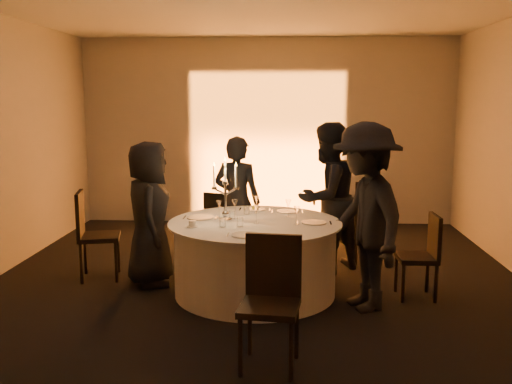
# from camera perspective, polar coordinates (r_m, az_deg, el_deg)

# --- Properties ---
(floor) EXTENTS (7.00, 7.00, 0.00)m
(floor) POSITION_cam_1_polar(r_m,az_deg,el_deg) (6.13, -0.10, -10.04)
(floor) COLOR black
(floor) RESTS_ON ground
(wall_back) EXTENTS (7.00, 0.00, 7.00)m
(wall_back) POSITION_cam_1_polar(r_m,az_deg,el_deg) (9.29, 1.13, 6.06)
(wall_back) COLOR #B7B0AA
(wall_back) RESTS_ON floor
(wall_front) EXTENTS (7.00, 0.00, 7.00)m
(wall_front) POSITION_cam_1_polar(r_m,az_deg,el_deg) (2.36, -4.98, -3.83)
(wall_front) COLOR #B7B0AA
(wall_front) RESTS_ON floor
(uplighter_fixture) EXTENTS (0.25, 0.12, 0.10)m
(uplighter_fixture) POSITION_cam_1_polar(r_m,az_deg,el_deg) (9.20, 1.03, -3.11)
(uplighter_fixture) COLOR black
(uplighter_fixture) RESTS_ON floor
(banquet_table) EXTENTS (1.80, 1.80, 0.77)m
(banquet_table) POSITION_cam_1_polar(r_m,az_deg,el_deg) (6.01, -0.11, -6.58)
(banquet_table) COLOR black
(banquet_table) RESTS_ON floor
(chair_left) EXTENTS (0.53, 0.53, 1.01)m
(chair_left) POSITION_cam_1_polar(r_m,az_deg,el_deg) (6.71, -16.14, -3.65)
(chair_left) COLOR black
(chair_left) RESTS_ON floor
(chair_back_left) EXTENTS (0.49, 0.49, 0.87)m
(chair_back_left) POSITION_cam_1_polar(r_m,az_deg,el_deg) (7.23, -3.47, -3.02)
(chair_back_left) COLOR black
(chair_back_left) RESTS_ON floor
(chair_back_right) EXTENTS (0.64, 0.64, 1.04)m
(chair_back_right) POSITION_cam_1_polar(r_m,az_deg,el_deg) (7.29, 10.45, -2.26)
(chair_back_right) COLOR black
(chair_back_right) RESTS_ON floor
(chair_right) EXTENTS (0.39, 0.39, 0.87)m
(chair_right) POSITION_cam_1_polar(r_m,az_deg,el_deg) (6.10, 16.44, -5.73)
(chair_right) COLOR black
(chair_right) RESTS_ON floor
(chair_front) EXTENTS (0.49, 0.49, 1.00)m
(chair_front) POSITION_cam_1_polar(r_m,az_deg,el_deg) (4.43, 1.53, -10.05)
(chair_front) COLOR black
(chair_front) RESTS_ON floor
(guest_left) EXTENTS (0.65, 0.86, 1.58)m
(guest_left) POSITION_cam_1_polar(r_m,az_deg,el_deg) (6.33, -10.64, -2.15)
(guest_left) COLOR black
(guest_left) RESTS_ON floor
(guest_back_left) EXTENTS (0.66, 0.52, 1.59)m
(guest_back_left) POSITION_cam_1_polar(r_m,az_deg,el_deg) (6.91, -1.89, -0.97)
(guest_back_left) COLOR black
(guest_back_left) RESTS_ON floor
(guest_back_right) EXTENTS (1.08, 1.08, 1.77)m
(guest_back_right) POSITION_cam_1_polar(r_m,az_deg,el_deg) (6.70, 7.11, -0.62)
(guest_back_right) COLOR black
(guest_back_right) RESTS_ON floor
(guest_right) EXTENTS (1.02, 1.33, 1.82)m
(guest_right) POSITION_cam_1_polar(r_m,az_deg,el_deg) (5.57, 10.84, -2.47)
(guest_right) COLOR black
(guest_right) RESTS_ON floor
(plate_left) EXTENTS (0.36, 0.29, 0.01)m
(plate_left) POSITION_cam_1_polar(r_m,az_deg,el_deg) (6.12, -5.59, -2.55)
(plate_left) COLOR white
(plate_left) RESTS_ON banquet_table
(plate_back_left) EXTENTS (0.36, 0.25, 0.08)m
(plate_back_left) POSITION_cam_1_polar(r_m,az_deg,el_deg) (6.54, -0.11, -1.63)
(plate_back_left) COLOR white
(plate_back_left) RESTS_ON banquet_table
(plate_back_right) EXTENTS (0.35, 0.25, 0.01)m
(plate_back_right) POSITION_cam_1_polar(r_m,az_deg,el_deg) (6.43, 3.14, -1.95)
(plate_back_right) COLOR white
(plate_back_right) RESTS_ON banquet_table
(plate_right) EXTENTS (0.36, 0.25, 0.01)m
(plate_right) POSITION_cam_1_polar(r_m,az_deg,el_deg) (5.87, 5.81, -3.07)
(plate_right) COLOR white
(plate_right) RESTS_ON banquet_table
(plate_front) EXTENTS (0.36, 0.27, 0.01)m
(plate_front) POSITION_cam_1_polar(r_m,az_deg,el_deg) (5.32, -1.02, -4.32)
(plate_front) COLOR white
(plate_front) RESTS_ON banquet_table
(coffee_cup) EXTENTS (0.11, 0.11, 0.07)m
(coffee_cup) POSITION_cam_1_polar(r_m,az_deg,el_deg) (5.71, -6.39, -3.21)
(coffee_cup) COLOR white
(coffee_cup) RESTS_ON banquet_table
(candelabra) EXTENTS (0.28, 0.13, 0.67)m
(candelabra) POSITION_cam_1_polar(r_m,az_deg,el_deg) (5.93, -3.08, -0.68)
(candelabra) COLOR silver
(candelabra) RESTS_ON banquet_table
(wine_glass_a) EXTENTS (0.07, 0.07, 0.19)m
(wine_glass_a) POSITION_cam_1_polar(r_m,az_deg,el_deg) (6.07, -3.71, -1.37)
(wine_glass_a) COLOR white
(wine_glass_a) RESTS_ON banquet_table
(wine_glass_b) EXTENTS (0.07, 0.07, 0.19)m
(wine_glass_b) POSITION_cam_1_polar(r_m,az_deg,el_deg) (6.33, 0.09, -0.91)
(wine_glass_b) COLOR white
(wine_glass_b) RESTS_ON banquet_table
(wine_glass_c) EXTENTS (0.07, 0.07, 0.19)m
(wine_glass_c) POSITION_cam_1_polar(r_m,az_deg,el_deg) (5.77, 4.10, -1.95)
(wine_glass_c) COLOR white
(wine_glass_c) RESTS_ON banquet_table
(wine_glass_d) EXTENTS (0.07, 0.07, 0.19)m
(wine_glass_d) POSITION_cam_1_polar(r_m,az_deg,el_deg) (6.13, 3.25, -1.26)
(wine_glass_d) COLOR white
(wine_glass_d) RESTS_ON banquet_table
(wine_glass_e) EXTENTS (0.07, 0.07, 0.19)m
(wine_glass_e) POSITION_cam_1_polar(r_m,az_deg,el_deg) (6.14, -2.11, -1.23)
(wine_glass_e) COLOR white
(wine_glass_e) RESTS_ON banquet_table
(wine_glass_f) EXTENTS (0.07, 0.07, 0.19)m
(wine_glass_f) POSITION_cam_1_polar(r_m,az_deg,el_deg) (5.81, 0.03, -1.84)
(wine_glass_f) COLOR white
(wine_glass_f) RESTS_ON banquet_table
(tumbler_a) EXTENTS (0.07, 0.07, 0.09)m
(tumbler_a) POSITION_cam_1_polar(r_m,az_deg,el_deg) (6.04, -2.40, -2.31)
(tumbler_a) COLOR white
(tumbler_a) RESTS_ON banquet_table
(tumbler_b) EXTENTS (0.07, 0.07, 0.09)m
(tumbler_b) POSITION_cam_1_polar(r_m,az_deg,el_deg) (5.68, -3.35, -3.07)
(tumbler_b) COLOR white
(tumbler_b) RESTS_ON banquet_table
(tumbler_c) EXTENTS (0.07, 0.07, 0.09)m
(tumbler_c) POSITION_cam_1_polar(r_m,az_deg,el_deg) (6.30, -0.95, -1.81)
(tumbler_c) COLOR white
(tumbler_c) RESTS_ON banquet_table
(tumbler_d) EXTENTS (0.07, 0.07, 0.09)m
(tumbler_d) POSITION_cam_1_polar(r_m,az_deg,el_deg) (5.69, -1.61, -3.04)
(tumbler_d) COLOR white
(tumbler_d) RESTS_ON banquet_table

